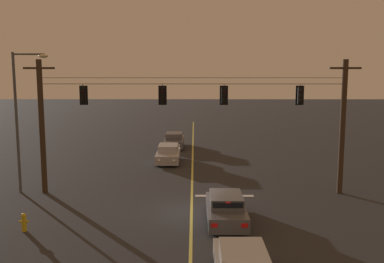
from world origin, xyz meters
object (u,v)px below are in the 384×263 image
at_px(traffic_light_leftmost, 83,95).
at_px(car_waiting_near_lane, 226,209).
at_px(traffic_light_left_inner, 162,95).
at_px(fire_hydrant, 24,222).
at_px(street_lamp_corner, 21,110).
at_px(traffic_light_centre, 224,95).
at_px(traffic_light_right_inner, 300,95).
at_px(car_oncoming_lead, 168,154).
at_px(car_oncoming_trailing, 174,141).

xyz_separation_m(traffic_light_leftmost, car_waiting_near_lane, (7.96, -4.87, -5.15)).
relative_size(traffic_light_left_inner, fire_hydrant, 1.45).
bearing_deg(street_lamp_corner, car_waiting_near_lane, -23.02).
bearing_deg(traffic_light_centre, traffic_light_leftmost, 180.00).
distance_m(traffic_light_leftmost, fire_hydrant, 8.25).
bearing_deg(traffic_light_right_inner, fire_hydrant, -155.99).
xyz_separation_m(traffic_light_leftmost, traffic_light_left_inner, (4.59, 0.00, 0.00)).
bearing_deg(fire_hydrant, traffic_light_leftmost, 78.46).
xyz_separation_m(traffic_light_centre, car_waiting_near_lane, (-0.19, -4.87, -5.15)).
relative_size(traffic_light_left_inner, street_lamp_corner, 0.15).
height_order(traffic_light_leftmost, traffic_light_centre, same).
relative_size(car_waiting_near_lane, car_oncoming_lead, 0.98).
distance_m(traffic_light_right_inner, car_waiting_near_lane, 8.45).
bearing_deg(car_oncoming_trailing, fire_hydrant, -105.02).
bearing_deg(traffic_light_right_inner, traffic_light_leftmost, 180.00).
distance_m(traffic_light_left_inner, traffic_light_right_inner, 7.96).
bearing_deg(traffic_light_centre, car_oncoming_trailing, 103.37).
relative_size(street_lamp_corner, fire_hydrant, 9.84).
bearing_deg(car_oncoming_lead, traffic_light_right_inner, -46.80).
relative_size(traffic_light_left_inner, traffic_light_centre, 1.00).
relative_size(traffic_light_leftmost, traffic_light_centre, 1.00).
distance_m(car_oncoming_lead, car_oncoming_trailing, 6.60).
relative_size(traffic_light_left_inner, car_oncoming_lead, 0.28).
relative_size(traffic_light_leftmost, fire_hydrant, 1.45).
xyz_separation_m(traffic_light_left_inner, car_waiting_near_lane, (3.36, -4.87, -5.15)).
xyz_separation_m(traffic_light_right_inner, car_oncoming_lead, (-8.19, 8.72, -5.15)).
relative_size(traffic_light_centre, car_oncoming_trailing, 0.28).
height_order(traffic_light_left_inner, car_oncoming_lead, traffic_light_left_inner).
relative_size(car_oncoming_lead, car_oncoming_trailing, 1.00).
distance_m(traffic_light_left_inner, street_lamp_corner, 8.28).
distance_m(traffic_light_left_inner, traffic_light_centre, 3.56).
bearing_deg(car_oncoming_lead, traffic_light_leftmost, -116.53).
xyz_separation_m(traffic_light_left_inner, street_lamp_corner, (-8.24, 0.06, -0.85)).
bearing_deg(traffic_light_centre, fire_hydrant, -146.83).
bearing_deg(traffic_light_leftmost, traffic_light_left_inner, 0.00).
bearing_deg(car_oncoming_trailing, car_waiting_near_lane, -80.31).
bearing_deg(car_waiting_near_lane, street_lamp_corner, 156.98).
bearing_deg(traffic_light_leftmost, street_lamp_corner, 179.08).
height_order(traffic_light_right_inner, car_oncoming_lead, traffic_light_right_inner).
distance_m(traffic_light_centre, car_waiting_near_lane, 7.09).
bearing_deg(car_oncoming_trailing, street_lamp_corner, -118.11).
xyz_separation_m(traffic_light_right_inner, car_waiting_near_lane, (-4.59, -4.87, -5.15)).
relative_size(traffic_light_right_inner, car_waiting_near_lane, 0.28).
xyz_separation_m(car_oncoming_lead, car_oncoming_trailing, (0.15, 6.60, 0.00)).
relative_size(traffic_light_right_inner, fire_hydrant, 1.45).
distance_m(traffic_light_leftmost, traffic_light_left_inner, 4.59).
xyz_separation_m(traffic_light_centre, street_lamp_corner, (-11.80, 0.06, -0.85)).
distance_m(traffic_light_left_inner, fire_hydrant, 10.03).
distance_m(traffic_light_left_inner, car_oncoming_trailing, 16.17).
bearing_deg(traffic_light_leftmost, car_waiting_near_lane, -31.48).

